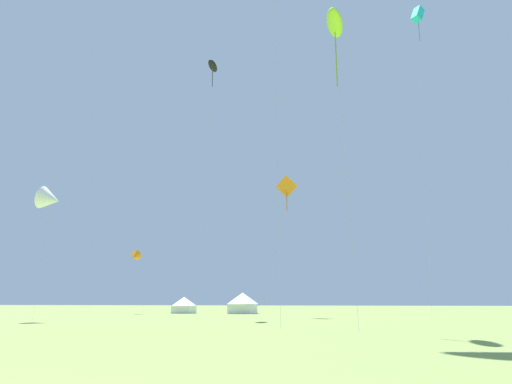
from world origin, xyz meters
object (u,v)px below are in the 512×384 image
at_px(kite_white_delta, 50,199).
at_px(kite_black_parafoil, 213,66).
at_px(kite_cyan_box, 418,15).
at_px(festival_tent_center, 184,304).
at_px(kite_lime_parafoil, 335,24).
at_px(festival_tent_left, 243,302).
at_px(kite_orange_delta, 135,257).
at_px(kite_orange_diamond, 286,188).

distance_m(kite_white_delta, kite_black_parafoil, 25.80).
relative_size(kite_cyan_box, festival_tent_center, 9.79).
distance_m(kite_lime_parafoil, kite_white_delta, 30.70).
xyz_separation_m(kite_white_delta, kite_black_parafoil, (12.13, 12.39, 19.11)).
distance_m(kite_white_delta, festival_tent_center, 30.21).
relative_size(kite_white_delta, festival_tent_left, 2.77).
bearing_deg(kite_orange_delta, kite_orange_diamond, -18.82).
xyz_separation_m(kite_orange_delta, festival_tent_left, (15.02, 4.26, -6.37)).
bearing_deg(kite_black_parafoil, kite_lime_parafoil, -54.28).
relative_size(kite_orange_diamond, festival_tent_left, 3.70).
height_order(kite_white_delta, festival_tent_center, kite_white_delta).
xyz_separation_m(kite_lime_parafoil, kite_cyan_box, (9.34, 21.92, 13.69)).
relative_size(kite_orange_diamond, kite_black_parafoil, 0.54).
bearing_deg(kite_orange_delta, festival_tent_left, 15.85).
distance_m(kite_cyan_box, festival_tent_center, 49.56).
height_order(kite_lime_parafoil, kite_white_delta, kite_lime_parafoil).
bearing_deg(kite_lime_parafoil, kite_orange_diamond, 105.38).
relative_size(kite_lime_parafoil, kite_white_delta, 1.72).
distance_m(kite_lime_parafoil, festival_tent_center, 48.61).
relative_size(kite_orange_diamond, kite_orange_delta, 1.87).
bearing_deg(kite_orange_diamond, kite_black_parafoil, -156.44).
height_order(kite_lime_parafoil, kite_black_parafoil, kite_black_parafoil).
height_order(kite_lime_parafoil, festival_tent_left, kite_lime_parafoil).
bearing_deg(kite_orange_diamond, festival_tent_center, 144.40).
bearing_deg(festival_tent_left, kite_orange_delta, -164.15).
height_order(kite_cyan_box, festival_tent_center, kite_cyan_box).
bearing_deg(festival_tent_left, festival_tent_center, 180.00).
bearing_deg(kite_black_parafoil, kite_orange_delta, 141.49).
bearing_deg(kite_lime_parafoil, festival_tent_left, 111.99).
bearing_deg(kite_lime_parafoil, kite_orange_delta, 132.22).
bearing_deg(kite_lime_parafoil, kite_cyan_box, 66.93).
xyz_separation_m(kite_lime_parafoil, festival_tent_left, (-15.15, 37.51, -19.21)).
height_order(kite_orange_diamond, festival_tent_center, kite_orange_diamond).
bearing_deg(kite_cyan_box, kite_white_delta, -161.06).
xyz_separation_m(kite_white_delta, festival_tent_center, (3.70, 28.29, -9.95)).
bearing_deg(kite_white_delta, kite_black_parafoil, 45.60).
height_order(kite_black_parafoil, festival_tent_left, kite_black_parafoil).
bearing_deg(kite_orange_delta, kite_lime_parafoil, -47.78).
bearing_deg(kite_orange_delta, kite_black_parafoil, -38.51).
xyz_separation_m(kite_orange_diamond, kite_black_parafoil, (-8.57, -3.73, 15.16)).
relative_size(kite_orange_diamond, kite_white_delta, 1.33).
bearing_deg(kite_cyan_box, kite_orange_diamond, 168.15).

